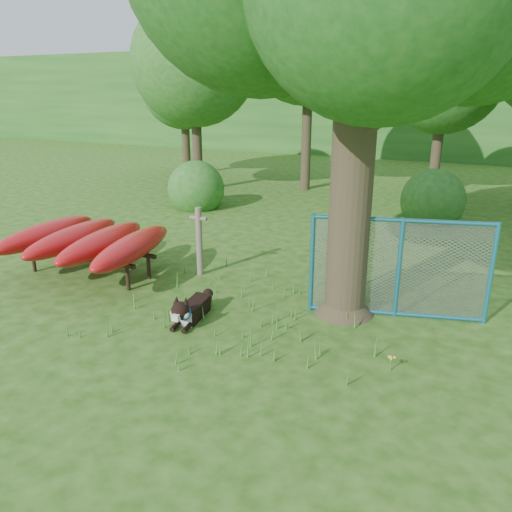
% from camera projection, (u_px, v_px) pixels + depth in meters
% --- Properties ---
extents(ground, '(80.00, 80.00, 0.00)m').
position_uv_depth(ground, '(209.00, 339.00, 7.55)').
color(ground, '#214A0E').
rests_on(ground, ground).
extents(wooden_post, '(0.38, 0.13, 1.40)m').
position_uv_depth(wooden_post, '(199.00, 240.00, 9.98)').
color(wooden_post, '#695C4F').
rests_on(wooden_post, ground).
extents(kayak_rack, '(3.28, 2.90, 0.97)m').
position_uv_depth(kayak_rack, '(87.00, 240.00, 9.94)').
color(kayak_rack, black).
rests_on(kayak_rack, ground).
extents(husky_dog, '(0.43, 1.26, 0.56)m').
position_uv_depth(husky_dog, '(190.00, 310.00, 8.09)').
color(husky_dog, black).
rests_on(husky_dog, ground).
extents(fence_section, '(2.80, 0.84, 2.81)m').
position_uv_depth(fence_section, '(399.00, 268.00, 8.06)').
color(fence_section, teal).
rests_on(fence_section, ground).
extents(wildflower_clump, '(0.11, 0.11, 0.22)m').
position_uv_depth(wildflower_clump, '(391.00, 359.00, 6.65)').
color(wildflower_clump, '#44822A').
rests_on(wildflower_clump, ground).
extents(bg_tree_a, '(4.40, 4.40, 6.70)m').
position_uv_depth(bg_tree_a, '(194.00, 63.00, 17.36)').
color(bg_tree_a, '#342B1C').
rests_on(bg_tree_a, ground).
extents(bg_tree_b, '(5.20, 5.20, 8.22)m').
position_uv_depth(bg_tree_b, '(310.00, 29.00, 17.25)').
color(bg_tree_b, '#342B1C').
rests_on(bg_tree_b, ground).
extents(bg_tree_c, '(4.00, 4.00, 6.12)m').
position_uv_depth(bg_tree_c, '(445.00, 74.00, 16.71)').
color(bg_tree_c, '#342B1C').
rests_on(bg_tree_c, ground).
extents(bg_tree_f, '(3.60, 3.60, 5.55)m').
position_uv_depth(bg_tree_f, '(183.00, 87.00, 21.20)').
color(bg_tree_f, '#342B1C').
rests_on(bg_tree_f, ground).
extents(shrub_left, '(1.80, 1.80, 1.80)m').
position_uv_depth(shrub_left, '(197.00, 208.00, 16.02)').
color(shrub_left, '#235D1E').
rests_on(shrub_left, ground).
extents(shrub_mid, '(1.80, 1.80, 1.80)m').
position_uv_depth(shrub_mid, '(430.00, 221.00, 14.39)').
color(shrub_mid, '#235D1E').
rests_on(shrub_mid, ground).
extents(wooded_hillside, '(80.00, 12.00, 6.00)m').
position_uv_depth(wooded_hillside, '(445.00, 100.00, 30.47)').
color(wooded_hillside, '#235D1E').
rests_on(wooded_hillside, ground).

